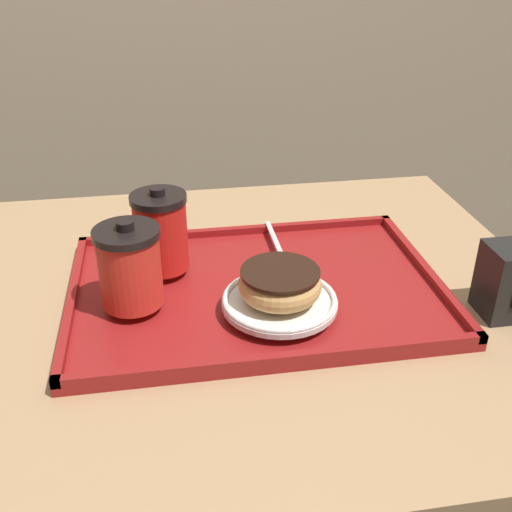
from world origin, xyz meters
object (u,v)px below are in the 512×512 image
(coffee_cup_front, at_px, (130,266))
(donut_chocolate_glazed, at_px, (280,283))
(coffee_cup_rear, at_px, (161,231))
(spoon, at_px, (281,252))

(coffee_cup_front, height_order, donut_chocolate_glazed, coffee_cup_front)
(coffee_cup_rear, bearing_deg, spoon, 2.79)
(spoon, bearing_deg, coffee_cup_rear, -87.68)
(coffee_cup_front, relative_size, spoon, 0.79)
(donut_chocolate_glazed, relative_size, spoon, 0.73)
(coffee_cup_rear, relative_size, donut_chocolate_glazed, 1.14)
(coffee_cup_rear, xyz_separation_m, donut_chocolate_glazed, (0.15, -0.13, -0.03))
(coffee_cup_front, bearing_deg, donut_chocolate_glazed, -11.68)
(coffee_cup_front, bearing_deg, coffee_cup_rear, 64.73)
(coffee_cup_front, xyz_separation_m, coffee_cup_rear, (0.04, 0.09, 0.00))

